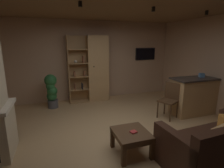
% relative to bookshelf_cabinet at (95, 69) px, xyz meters
% --- Properties ---
extents(floor, '(5.94, 5.60, 0.02)m').
position_rel_bookshelf_cabinet_xyz_m(floor, '(-0.13, -2.56, -1.08)').
color(floor, tan).
rests_on(floor, ground).
extents(wall_back, '(6.06, 0.06, 2.64)m').
position_rel_bookshelf_cabinet_xyz_m(wall_back, '(-0.13, 0.27, 0.25)').
color(wall_back, tan).
rests_on(wall_back, ground).
extents(ceiling, '(5.94, 5.60, 0.02)m').
position_rel_bookshelf_cabinet_xyz_m(ceiling, '(-0.13, -2.56, 1.58)').
color(ceiling, brown).
extents(window_pane_back, '(0.56, 0.01, 0.79)m').
position_rel_bookshelf_cabinet_xyz_m(window_pane_back, '(-0.45, 0.24, 0.10)').
color(window_pane_back, white).
extents(bookshelf_cabinet, '(1.31, 0.41, 2.15)m').
position_rel_bookshelf_cabinet_xyz_m(bookshelf_cabinet, '(0.00, 0.00, 0.00)').
color(bookshelf_cabinet, tan).
rests_on(bookshelf_cabinet, ground).
extents(kitchen_bar_counter, '(1.47, 0.63, 1.01)m').
position_rel_bookshelf_cabinet_xyz_m(kitchen_bar_counter, '(2.39, -2.03, -0.56)').
color(kitchen_bar_counter, tan).
rests_on(kitchen_bar_counter, ground).
extents(tissue_box, '(0.15, 0.15, 0.11)m').
position_rel_bookshelf_cabinet_xyz_m(tissue_box, '(2.51, -2.00, -0.00)').
color(tissue_box, '#598CBF').
rests_on(tissue_box, kitchen_bar_counter).
extents(leather_couch, '(1.70, 0.99, 0.84)m').
position_rel_bookshelf_cabinet_xyz_m(leather_couch, '(1.05, -3.87, -0.76)').
color(leather_couch, '#382116').
rests_on(leather_couch, ground).
extents(coffee_table, '(0.59, 0.64, 0.41)m').
position_rel_bookshelf_cabinet_xyz_m(coffee_table, '(-0.11, -3.16, -0.74)').
color(coffee_table, '#4C331E').
rests_on(coffee_table, ground).
extents(table_book_0, '(0.13, 0.11, 0.02)m').
position_rel_bookshelf_cabinet_xyz_m(table_book_0, '(-0.08, -3.19, -0.64)').
color(table_book_0, '#B22D2D').
rests_on(table_book_0, coffee_table).
extents(dining_chair, '(0.56, 0.56, 0.92)m').
position_rel_bookshelf_cabinet_xyz_m(dining_chair, '(1.50, -2.04, -0.54)').
color(dining_chair, '#4C331E').
rests_on(dining_chair, ground).
extents(potted_floor_plant, '(0.35, 0.35, 1.03)m').
position_rel_bookshelf_cabinet_xyz_m(potted_floor_plant, '(-1.42, -0.33, -0.52)').
color(potted_floor_plant, '#4C4C51').
rests_on(potted_floor_plant, ground).
extents(wall_mounted_tv, '(0.78, 0.06, 0.44)m').
position_rel_bookshelf_cabinet_xyz_m(wall_mounted_tv, '(1.98, 0.21, 0.45)').
color(wall_mounted_tv, black).
extents(track_light_spot_1, '(0.07, 0.07, 0.09)m').
position_rel_bookshelf_cabinet_xyz_m(track_light_spot_1, '(-0.81, -2.51, 1.50)').
color(track_light_spot_1, black).
extents(track_light_spot_2, '(0.07, 0.07, 0.09)m').
position_rel_bookshelf_cabinet_xyz_m(track_light_spot_2, '(0.61, -2.49, 1.50)').
color(track_light_spot_2, black).
extents(track_light_spot_3, '(0.07, 0.07, 0.09)m').
position_rel_bookshelf_cabinet_xyz_m(track_light_spot_3, '(1.93, -2.49, 1.50)').
color(track_light_spot_3, black).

